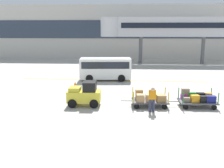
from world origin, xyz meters
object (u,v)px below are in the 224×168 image
Objects in this scene: baggage_tug at (85,94)px; baggage_handler at (152,98)px; baggage_cart_middle at (197,99)px; shuttle_van at (105,67)px; baggage_cart_lead at (149,98)px; safety_cone_near at (75,85)px.

baggage_tug is 4.35m from baggage_handler.
baggage_handler is (4.19, -1.13, 0.11)m from baggage_tug.
shuttle_van is at bearing 128.32° from baggage_cart_middle.
baggage_cart_lead is 0.61× the size of shuttle_van.
shuttle_van reaches higher than baggage_tug.
baggage_cart_lead is 7.56m from safety_cone_near.
baggage_cart_middle is 3.26m from baggage_handler.
baggage_tug is 0.70× the size of baggage_cart_lead.
baggage_cart_middle is (7.16, 0.16, -0.22)m from baggage_tug.
baggage_tug reaches higher than baggage_cart_lead.
baggage_tug is 8.48m from shuttle_van.
baggage_tug reaches higher than baggage_cart_middle.
baggage_handler is at bearing -87.52° from baggage_cart_lead.
shuttle_van is (-6.55, 8.28, 0.70)m from baggage_cart_middle.
baggage_tug is 7.17m from baggage_cart_middle.
baggage_cart_lead is at bearing 92.48° from baggage_handler.
baggage_cart_middle is 1.93× the size of baggage_handler.
baggage_handler is at bearing -156.40° from baggage_cart_middle.
baggage_cart_lead is 5.48× the size of safety_cone_near.
baggage_cart_lead is 1.25m from baggage_handler.
shuttle_van reaches higher than safety_cone_near.
baggage_cart_middle is 10.58m from shuttle_van.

